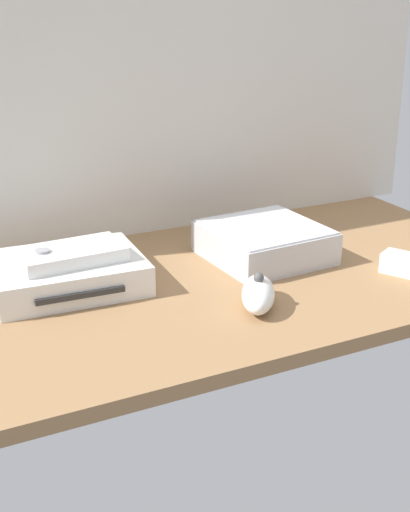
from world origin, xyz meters
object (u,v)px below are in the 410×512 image
object	(u,v)px
mini_computer	(265,242)
remote_classic_pad	(71,254)
remote_nunchuk	(258,294)
game_console	(67,273)

from	to	relation	value
mini_computer	remote_classic_pad	bearing A→B (deg)	177.72
mini_computer	remote_nunchuk	world-z (taller)	mini_computer
remote_nunchuk	remote_classic_pad	xyz separation A→B (cm)	(-20.39, 16.74, 3.37)
mini_computer	remote_classic_pad	size ratio (longest dim) A/B	1.22
mini_computer	remote_classic_pad	xyz separation A→B (cm)	(-30.65, 1.22, 2.77)
game_console	remote_classic_pad	bearing A→B (deg)	-63.92
remote_classic_pad	remote_nunchuk	bearing A→B (deg)	-41.13
mini_computer	game_console	bearing A→B (deg)	175.63
mini_computer	remote_nunchuk	bearing A→B (deg)	-123.49
remote_nunchuk	remote_classic_pad	distance (cm)	26.59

